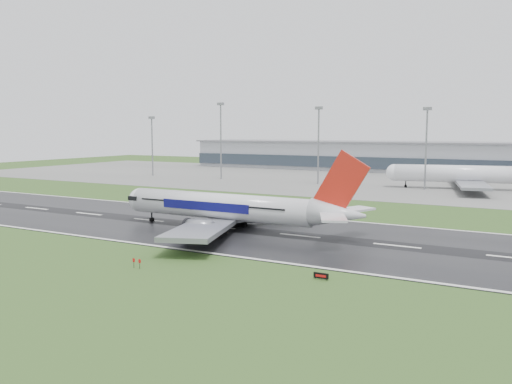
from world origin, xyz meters
The scene contains 11 objects.
ground centered at (0.00, 0.00, 0.00)m, with size 520.00×520.00×0.00m, color #2A4B1B.
runway centered at (0.00, 0.00, 0.05)m, with size 400.00×45.00×0.10m, color black.
apron centered at (0.00, 125.00, 0.04)m, with size 400.00×130.00×0.08m, color slate.
terminal centered at (0.00, 185.00, 7.50)m, with size 240.00×36.00×15.00m, color #9598A0.
main_airliner centered at (5.30, -1.55, 8.66)m, with size 58.02×55.26×17.13m, color silver, non-canonical shape.
parked_airliner centered at (39.17, 108.96, 9.12)m, with size 61.66×57.40×18.07m, color white, non-canonical shape.
runway_sign centered at (35.68, -27.81, 0.52)m, with size 2.30×0.26×1.04m, color black, non-canonical shape.
floodmast_0 centered at (-101.40, 100.00, 13.55)m, with size 0.64×0.64×27.09m, color gray.
floodmast_1 centered at (-62.50, 100.00, 16.33)m, with size 0.64×0.64×32.66m, color gray.
floodmast_2 centered at (-16.21, 100.00, 14.98)m, with size 0.64×0.64×29.96m, color gray.
floodmast_3 centered at (25.73, 100.00, 14.44)m, with size 0.64×0.64×28.87m, color gray.
Camera 1 is at (63.20, -98.26, 21.75)m, focal length 36.97 mm.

